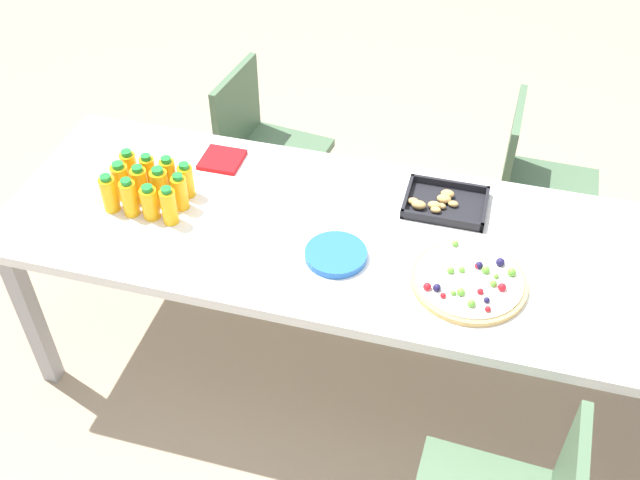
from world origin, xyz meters
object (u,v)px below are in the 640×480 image
(juice_bottle_11, at_px, (186,180))
(napkin_stack, at_px, (222,160))
(chair_far_right, at_px, (534,180))
(juice_bottle_4, at_px, (121,181))
(fruit_pizza, at_px, (469,281))
(juice_bottle_0, at_px, (109,194))
(juice_bottle_6, at_px, (160,187))
(juice_bottle_5, at_px, (140,184))
(plate_stack, at_px, (336,255))
(juice_bottle_1, at_px, (129,198))
(juice_bottle_3, at_px, (169,206))
(chair_far_left, at_px, (262,144))
(juice_bottle_2, at_px, (150,203))
(juice_bottle_8, at_px, (130,168))
(juice_bottle_10, at_px, (169,176))
(snack_tray, at_px, (443,203))
(party_table, at_px, (359,247))
(juice_bottle_9, at_px, (149,173))
(juice_bottle_7, at_px, (180,192))

(juice_bottle_11, height_order, napkin_stack, juice_bottle_11)
(chair_far_right, relative_size, juice_bottle_4, 5.75)
(juice_bottle_11, bearing_deg, fruit_pizza, -10.06)
(juice_bottle_4, height_order, fruit_pizza, juice_bottle_4)
(juice_bottle_0, xyz_separation_m, juice_bottle_6, (0.16, 0.08, 0.00))
(chair_far_right, height_order, juice_bottle_5, juice_bottle_5)
(juice_bottle_6, bearing_deg, juice_bottle_0, -154.24)
(chair_far_right, distance_m, plate_stack, 1.14)
(juice_bottle_0, bearing_deg, juice_bottle_11, 32.64)
(juice_bottle_1, height_order, juice_bottle_6, juice_bottle_6)
(juice_bottle_3, xyz_separation_m, juice_bottle_6, (-0.07, 0.08, 0.00))
(chair_far_left, distance_m, juice_bottle_2, 0.90)
(juice_bottle_3, bearing_deg, juice_bottle_1, 178.08)
(chair_far_left, bearing_deg, juice_bottle_11, 4.74)
(juice_bottle_0, xyz_separation_m, fruit_pizza, (1.24, -0.04, -0.05))
(juice_bottle_3, relative_size, juice_bottle_6, 0.96)
(juice_bottle_0, relative_size, plate_stack, 0.71)
(napkin_stack, bearing_deg, juice_bottle_8, -141.65)
(juice_bottle_0, distance_m, juice_bottle_10, 0.21)
(juice_bottle_6, bearing_deg, snack_tray, 14.22)
(plate_stack, bearing_deg, juice_bottle_1, 177.74)
(juice_bottle_10, height_order, napkin_stack, juice_bottle_10)
(party_table, height_order, juice_bottle_11, juice_bottle_11)
(juice_bottle_9, bearing_deg, juice_bottle_1, -91.67)
(party_table, xyz_separation_m, juice_bottle_10, (-0.70, 0.04, 0.13))
(juice_bottle_9, xyz_separation_m, fruit_pizza, (1.16, -0.18, -0.06))
(juice_bottle_2, bearing_deg, chair_far_left, 83.07)
(chair_far_right, xyz_separation_m, juice_bottle_1, (-1.36, -0.89, 0.32))
(juice_bottle_2, distance_m, juice_bottle_3, 0.08)
(chair_far_right, height_order, plate_stack, chair_far_right)
(juice_bottle_8, relative_size, snack_tray, 0.50)
(chair_far_left, bearing_deg, party_table, 46.46)
(juice_bottle_7, xyz_separation_m, juice_bottle_10, (-0.07, 0.07, 0.00))
(juice_bottle_2, distance_m, napkin_stack, 0.38)
(juice_bottle_10, xyz_separation_m, snack_tray, (0.95, 0.17, -0.06))
(chair_far_left, height_order, juice_bottle_4, juice_bottle_4)
(juice_bottle_1, relative_size, juice_bottle_7, 1.04)
(snack_tray, bearing_deg, chair_far_right, 60.16)
(juice_bottle_6, bearing_deg, juice_bottle_7, -1.62)
(juice_bottle_1, distance_m, fruit_pizza, 1.16)
(juice_bottle_7, xyz_separation_m, juice_bottle_11, (-0.01, 0.07, -0.00))
(juice_bottle_5, bearing_deg, party_table, 1.69)
(juice_bottle_11, bearing_deg, napkin_stack, 78.10)
(party_table, bearing_deg, plate_stack, -109.74)
(juice_bottle_1, xyz_separation_m, juice_bottle_10, (0.08, 0.15, 0.00))
(chair_far_left, height_order, napkin_stack, chair_far_left)
(juice_bottle_5, xyz_separation_m, juice_bottle_8, (-0.08, 0.07, 0.00))
(chair_far_left, xyz_separation_m, juice_bottle_10, (-0.10, -0.70, 0.32))
(juice_bottle_3, distance_m, juice_bottle_9, 0.21)
(juice_bottle_0, bearing_deg, chair_far_right, 31.80)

